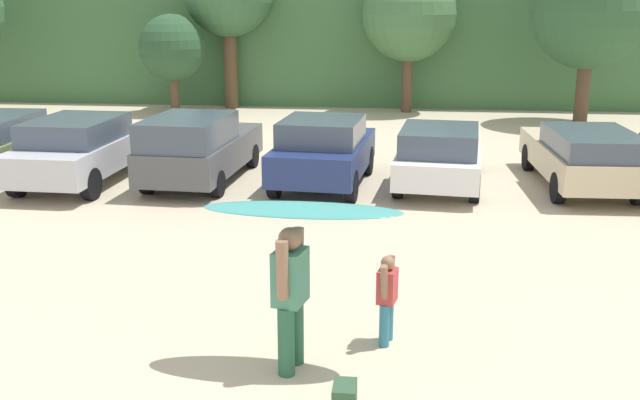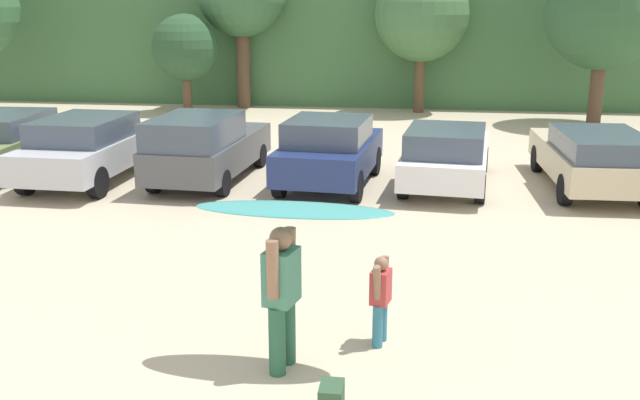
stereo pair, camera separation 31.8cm
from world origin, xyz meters
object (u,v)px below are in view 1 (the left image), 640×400
at_px(parked_car_dark_gray, 199,147).
at_px(surfboard_teal, 302,210).
at_px(person_adult, 290,291).
at_px(person_child, 387,294).
at_px(parked_car_silver, 82,148).
at_px(parked_car_champagne, 583,155).
at_px(parked_car_navy, 324,150).
at_px(parked_car_white, 440,154).

relative_size(parked_car_dark_gray, surfboard_teal, 2.01).
xyz_separation_m(person_adult, person_child, (1.10, 0.80, -0.33)).
xyz_separation_m(parked_car_silver, parked_car_champagne, (11.72, 0.73, -0.05)).
relative_size(parked_car_navy, parked_car_champagne, 0.86).
xyz_separation_m(parked_car_silver, parked_car_white, (8.46, 0.65, -0.08)).
distance_m(parked_car_silver, parked_car_dark_gray, 2.78).
distance_m(parked_car_silver, parked_car_white, 8.48).
bearing_deg(parked_car_navy, person_adult, -171.52).
distance_m(parked_car_dark_gray, parked_car_white, 5.70).
bearing_deg(person_child, person_adult, 48.77).
bearing_deg(parked_car_silver, parked_car_dark_gray, -82.53).
bearing_deg(parked_car_white, surfboard_teal, 172.80).
xyz_separation_m(parked_car_white, person_child, (-1.04, -8.33, -0.10)).
relative_size(parked_car_white, parked_car_champagne, 1.00).
relative_size(parked_car_navy, person_adult, 2.36).
relative_size(parked_car_silver, parked_car_champagne, 1.00).
bearing_deg(parked_car_dark_gray, person_child, -146.47).
height_order(parked_car_white, person_child, parked_car_white).
bearing_deg(person_adult, parked_car_dark_gray, -55.18).
height_order(parked_car_dark_gray, person_child, parked_car_dark_gray).
height_order(parked_car_dark_gray, person_adult, person_adult).
distance_m(parked_car_dark_gray, person_child, 9.23).
xyz_separation_m(parked_car_champagne, person_adult, (-5.41, -9.21, 0.20)).
height_order(parked_car_champagne, surfboard_teal, surfboard_teal).
height_order(parked_car_champagne, person_child, parked_car_champagne).
relative_size(parked_car_navy, person_child, 3.54).
height_order(parked_car_silver, surfboard_teal, surfboard_teal).
bearing_deg(person_child, parked_car_white, -84.31).
relative_size(parked_car_silver, parked_car_navy, 1.16).
xyz_separation_m(parked_car_white, person_adult, (-2.15, -9.13, 0.23)).
height_order(parked_car_silver, person_adult, person_adult).
xyz_separation_m(parked_car_silver, surfboard_teal, (6.43, -8.34, 1.09)).
bearing_deg(surfboard_teal, parked_car_champagne, -119.37).
distance_m(person_adult, surfboard_teal, 0.95).
height_order(parked_car_silver, parked_car_navy, parked_car_navy).
xyz_separation_m(parked_car_dark_gray, parked_car_navy, (2.99, -0.02, -0.01)).
bearing_deg(parked_car_dark_gray, parked_car_champagne, -83.88).
relative_size(parked_car_dark_gray, parked_car_navy, 1.12).
distance_m(parked_car_dark_gray, person_adult, 9.46).
relative_size(parked_car_silver, parked_car_dark_gray, 1.03).
bearing_deg(parked_car_dark_gray, parked_car_white, -83.09).
bearing_deg(parked_car_silver, parked_car_navy, -85.78).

